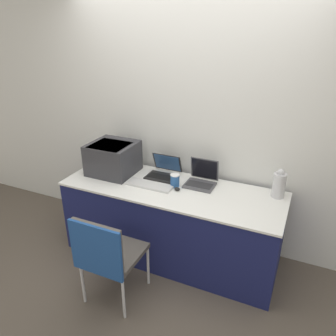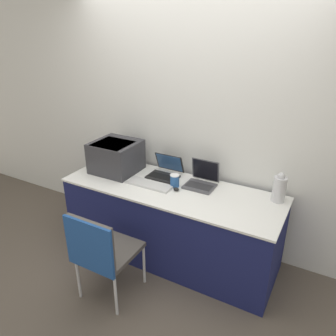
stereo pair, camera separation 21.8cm
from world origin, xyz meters
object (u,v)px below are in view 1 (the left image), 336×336
coffee_cup (175,180)px  chair (106,252)px  laptop_left (164,172)px  mouse (177,189)px  metal_pitcher (279,184)px  external_keyboard (149,185)px  printer (113,157)px  laptop_right (201,179)px

coffee_cup → chair: size_ratio=0.14×
laptop_left → mouse: size_ratio=5.38×
laptop_left → metal_pitcher: bearing=1.7°
external_keyboard → metal_pitcher: metal_pitcher is taller
chair → coffee_cup: bearing=74.9°
laptop_left → mouse: (0.25, -0.23, -0.03)m
coffee_cup → chair: bearing=-105.1°
printer → coffee_cup: size_ratio=3.65×
laptop_left → metal_pitcher: size_ratio=1.12×
coffee_cup → chair: coffee_cup is taller
laptop_right → coffee_cup: (-0.21, -0.15, 0.01)m
laptop_left → metal_pitcher: 1.12m
chair → external_keyboard: bearing=89.5°
laptop_right → coffee_cup: bearing=-145.5°
printer → laptop_left: size_ratio=1.47×
mouse → printer: bearing=172.5°
external_keyboard → laptop_left: bearing=83.6°
laptop_right → metal_pitcher: metal_pitcher is taller
external_keyboard → mouse: bearing=5.0°
printer → external_keyboard: (0.48, -0.12, -0.16)m
metal_pitcher → mouse: bearing=-162.8°
coffee_cup → metal_pitcher: (0.92, 0.19, 0.06)m
coffee_cup → printer: bearing=177.9°
printer → chair: 1.08m
laptop_left → coffee_cup: size_ratio=2.48×
laptop_right → metal_pitcher: bearing=3.7°
printer → chair: size_ratio=0.53×
laptop_left → coffee_cup: bearing=-39.6°
printer → mouse: bearing=-7.5°
laptop_left → chair: laptop_left is taller
laptop_left → metal_pitcher: (1.11, 0.03, 0.07)m
laptop_right → metal_pitcher: size_ratio=1.03×
coffee_cup → mouse: size_ratio=2.17×
metal_pitcher → coffee_cup: bearing=-168.1°
laptop_left → coffee_cup: laptop_left is taller
laptop_right → coffee_cup: laptop_right is taller
printer → mouse: (0.76, -0.10, -0.15)m
metal_pitcher → laptop_right: bearing=-176.3°
laptop_left → external_keyboard: bearing=-96.4°
laptop_left → laptop_right: bearing=-1.8°
printer → coffee_cup: (0.70, -0.03, -0.11)m
external_keyboard → mouse: 0.28m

